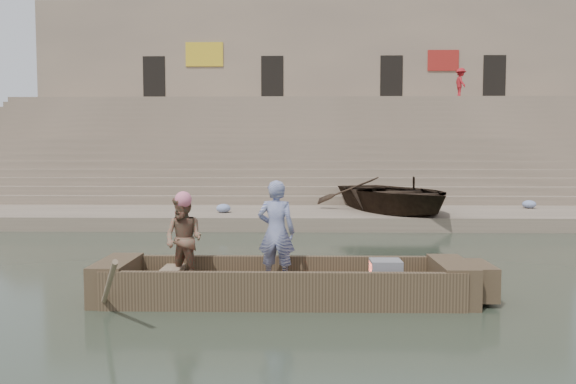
{
  "coord_description": "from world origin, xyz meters",
  "views": [
    {
      "loc": [
        -0.37,
        -9.77,
        2.24
      ],
      "look_at": [
        -0.62,
        2.21,
        1.4
      ],
      "focal_mm": 35.4,
      "sensor_mm": 36.0,
      "label": 1
    }
  ],
  "objects_px": {
    "beached_rowboat": "(394,194)",
    "pedestrian": "(461,83)",
    "standing_man": "(276,232)",
    "main_rowboat": "(283,293)",
    "television": "(385,273)",
    "rowing_man": "(184,239)"
  },
  "relations": [
    {
      "from": "beached_rowboat",
      "to": "pedestrian",
      "type": "relative_size",
      "value": 3.26
    },
    {
      "from": "standing_man",
      "to": "pedestrian",
      "type": "distance_m",
      "value": 24.97
    },
    {
      "from": "beached_rowboat",
      "to": "pedestrian",
      "type": "xyz_separation_m",
      "value": [
        5.81,
        13.72,
        5.06
      ]
    },
    {
      "from": "beached_rowboat",
      "to": "main_rowboat",
      "type": "bearing_deg",
      "value": -130.01
    },
    {
      "from": "main_rowboat",
      "to": "television",
      "type": "height_order",
      "value": "television"
    },
    {
      "from": "standing_man",
      "to": "main_rowboat",
      "type": "bearing_deg",
      "value": 131.0
    },
    {
      "from": "pedestrian",
      "to": "main_rowboat",
      "type": "bearing_deg",
      "value": 154.07
    },
    {
      "from": "television",
      "to": "beached_rowboat",
      "type": "xyz_separation_m",
      "value": [
        1.65,
        9.17,
        0.53
      ]
    },
    {
      "from": "rowing_man",
      "to": "pedestrian",
      "type": "height_order",
      "value": "pedestrian"
    },
    {
      "from": "standing_man",
      "to": "beached_rowboat",
      "type": "distance_m",
      "value": 9.57
    },
    {
      "from": "main_rowboat",
      "to": "pedestrian",
      "type": "height_order",
      "value": "pedestrian"
    },
    {
      "from": "rowing_man",
      "to": "beached_rowboat",
      "type": "distance_m",
      "value": 10.17
    },
    {
      "from": "rowing_man",
      "to": "beached_rowboat",
      "type": "bearing_deg",
      "value": 85.81
    },
    {
      "from": "main_rowboat",
      "to": "pedestrian",
      "type": "bearing_deg",
      "value": 68.53
    },
    {
      "from": "standing_man",
      "to": "rowing_man",
      "type": "relative_size",
      "value": 1.18
    },
    {
      "from": "beached_rowboat",
      "to": "standing_man",
      "type": "bearing_deg",
      "value": -131.01
    },
    {
      "from": "beached_rowboat",
      "to": "rowing_man",
      "type": "bearing_deg",
      "value": -138.54
    },
    {
      "from": "standing_man",
      "to": "beached_rowboat",
      "type": "height_order",
      "value": "standing_man"
    },
    {
      "from": "pedestrian",
      "to": "rowing_man",
      "type": "bearing_deg",
      "value": 150.65
    },
    {
      "from": "main_rowboat",
      "to": "pedestrian",
      "type": "relative_size",
      "value": 3.09
    },
    {
      "from": "main_rowboat",
      "to": "rowing_man",
      "type": "bearing_deg",
      "value": 174.0
    },
    {
      "from": "television",
      "to": "rowing_man",
      "type": "bearing_deg",
      "value": 176.99
    }
  ]
}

